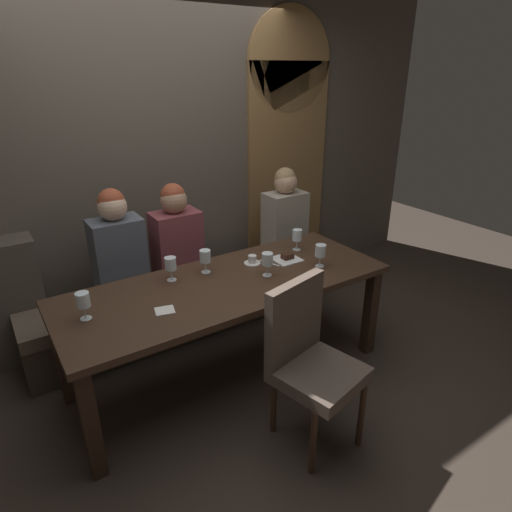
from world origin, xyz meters
The scene contains 19 objects.
ground centered at (0.00, 0.00, 0.00)m, with size 9.00×9.00×0.00m, color #382D26.
back_wall_tiled centered at (0.00, 1.22, 1.50)m, with size 6.00×0.12×3.00m, color brown.
arched_door centered at (1.35, 1.15, 1.36)m, with size 0.90×0.05×2.55m.
dining_table centered at (0.00, 0.00, 0.65)m, with size 2.20×0.84×0.74m.
banquette_bench centered at (0.00, 0.70, 0.23)m, with size 2.50×0.44×0.45m.
chair_near_side centered at (0.10, -0.72, 0.56)m, with size 0.53×0.53×0.98m.
diner_redhead centered at (-0.50, 0.70, 0.85)m, with size 0.36×0.24×0.84m.
diner_bearded centered at (-0.04, 0.70, 0.83)m, with size 0.36×0.24×0.81m.
diner_far_end centered at (0.99, 0.69, 0.83)m, with size 0.36×0.24×0.81m.
wine_glass_end_left centered at (0.67, -0.15, 0.85)m, with size 0.08×0.08×0.16m.
wine_glass_near_left centered at (-0.05, 0.21, 0.85)m, with size 0.08×0.08×0.16m.
wine_glass_far_right centered at (0.73, 0.19, 0.86)m, with size 0.08×0.08×0.16m.
wine_glass_center_back centered at (-0.90, 0.04, 0.85)m, with size 0.08×0.08×0.16m.
wine_glass_far_left centered at (0.28, -0.06, 0.86)m, with size 0.08×0.08×0.16m.
wine_glass_end_right centered at (-0.30, 0.23, 0.85)m, with size 0.08×0.08×0.16m.
espresso_cup centered at (0.30, 0.16, 0.77)m, with size 0.12×0.12×0.06m.
dessert_plate centered at (0.54, 0.07, 0.75)m, with size 0.19×0.19×0.05m.
fork_on_table centered at (0.40, 0.09, 0.74)m, with size 0.02×0.17×0.01m, color silver.
folded_napkin centered at (-0.50, -0.13, 0.74)m, with size 0.11×0.10×0.01m, color silver.
Camera 1 is at (-1.27, -2.27, 2.05)m, focal length 30.80 mm.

